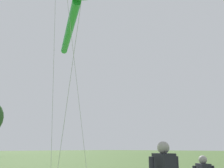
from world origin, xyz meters
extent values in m
cylinder|color=green|center=(4.02, 15.53, 10.61)|extent=(5.37, 8.02, 0.58)
cylinder|color=#B2B2B7|center=(0.58, 10.78, 5.02)|extent=(1.19, 3.24, 10.05)
sphere|color=#9E9993|center=(-3.73, 2.46, 1.57)|extent=(0.22, 0.22, 0.22)
sphere|color=#9E9993|center=(-2.13, 2.46, 1.31)|extent=(0.19, 0.19, 0.19)
cylinder|color=#B2B2B7|center=(-1.04, 8.64, 6.11)|extent=(3.62, 1.50, 12.22)
camera|label=1|loc=(-8.02, -0.23, 1.56)|focal=42.66mm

